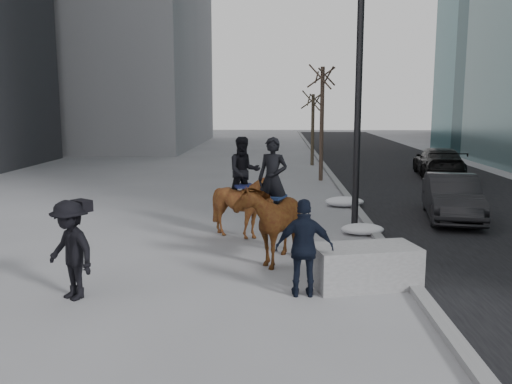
{
  "coord_description": "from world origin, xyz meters",
  "views": [
    {
      "loc": [
        0.45,
        -10.34,
        3.4
      ],
      "look_at": [
        0.0,
        1.2,
        1.5
      ],
      "focal_mm": 38.0,
      "sensor_mm": 36.0,
      "label": 1
    }
  ],
  "objects_px": {
    "car_near": "(452,197)",
    "mounted_right": "(244,198)",
    "planter": "(365,266)",
    "mounted_left": "(272,215)"
  },
  "relations": [
    {
      "from": "car_near",
      "to": "mounted_right",
      "type": "height_order",
      "value": "mounted_right"
    },
    {
      "from": "planter",
      "to": "car_near",
      "type": "height_order",
      "value": "car_near"
    },
    {
      "from": "planter",
      "to": "car_near",
      "type": "distance_m",
      "value": 7.03
    },
    {
      "from": "mounted_left",
      "to": "mounted_right",
      "type": "distance_m",
      "value": 2.11
    },
    {
      "from": "planter",
      "to": "mounted_right",
      "type": "height_order",
      "value": "mounted_right"
    },
    {
      "from": "mounted_left",
      "to": "mounted_right",
      "type": "bearing_deg",
      "value": 110.73
    },
    {
      "from": "planter",
      "to": "mounted_right",
      "type": "xyz_separation_m",
      "value": [
        -2.5,
        3.63,
        0.65
      ]
    },
    {
      "from": "planter",
      "to": "mounted_left",
      "type": "height_order",
      "value": "mounted_left"
    },
    {
      "from": "car_near",
      "to": "mounted_left",
      "type": "relative_size",
      "value": 1.49
    },
    {
      "from": "mounted_left",
      "to": "car_near",
      "type": "bearing_deg",
      "value": 40.07
    }
  ]
}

